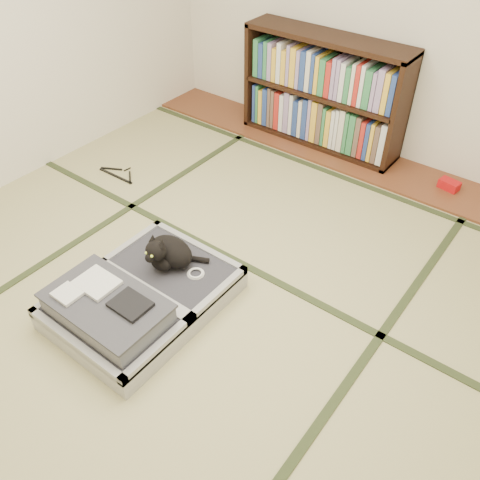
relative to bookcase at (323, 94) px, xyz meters
The scene contains 10 objects.
floor 2.16m from the bookcase, 79.05° to the right, with size 4.50×4.50×0.00m, color tan.
wood_strip 0.60m from the bookcase, ahead, with size 4.00×0.50×0.02m, color brown.
red_item 1.25m from the bookcase, ahead, with size 0.15×0.09×0.07m, color #B60E11.
room_shell 2.34m from the bookcase, 79.05° to the right, with size 4.50×4.50×4.50m.
tatami_borders 1.69m from the bookcase, 75.74° to the right, with size 4.00×4.50×0.01m.
bookcase is the anchor object (origin of this frame).
suitcase 2.39m from the bookcase, 85.18° to the right, with size 0.75×1.01×0.30m.
cat 2.08m from the bookcase, 85.02° to the right, with size 0.34×0.34×0.27m.
cable_coil 2.09m from the bookcase, 79.93° to the right, with size 0.10×0.10×0.03m.
hanger 1.81m from the bookcase, 124.85° to the right, with size 0.37×0.17×0.01m.
Camera 1 is at (1.48, -1.52, 2.24)m, focal length 38.00 mm.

